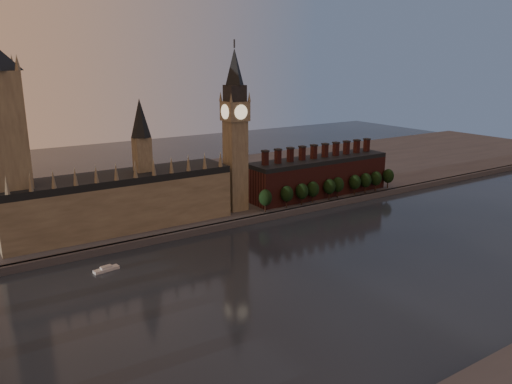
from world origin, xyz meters
The scene contains 17 objects.
ground centered at (0.00, 0.00, 0.00)m, with size 900.00×900.00×0.00m, color black.
north_bank centered at (0.00, 178.04, 2.00)m, with size 900.00×182.00×4.00m.
palace_of_westminster centered at (-64.41, 114.91, 21.63)m, with size 130.00×30.30×74.00m.
victoria_tower centered at (-120.00, 115.00, 59.09)m, with size 24.00×24.00×108.00m.
big_ben centered at (10.00, 110.00, 56.83)m, with size 15.00×15.00×107.00m.
chimney_block centered at (80.00, 110.00, 17.82)m, with size 110.00×25.00×37.00m.
embankment_tree_0 centered at (22.80, 94.69, 13.47)m, with size 8.60×8.60×14.88m.
embankment_tree_1 centered at (40.04, 94.67, 13.47)m, with size 8.60×8.60×14.88m.
embankment_tree_2 centered at (52.33, 94.26, 13.47)m, with size 8.60×8.60×14.88m.
embankment_tree_3 centered at (62.20, 94.73, 13.47)m, with size 8.60×8.60×14.88m.
embankment_tree_4 centered at (76.54, 94.09, 13.47)m, with size 8.60×8.60×14.88m.
embankment_tree_5 centered at (85.27, 95.01, 13.47)m, with size 8.60×8.60×14.88m.
embankment_tree_6 centered at (100.76, 93.96, 13.47)m, with size 8.60×8.60×14.88m.
embankment_tree_7 centered at (111.29, 93.70, 13.47)m, with size 8.60×8.60×14.88m.
embankment_tree_8 centered at (121.92, 93.61, 13.47)m, with size 8.60×8.60×14.88m.
embankment_tree_9 centered at (135.62, 94.19, 13.47)m, with size 8.60×8.60×14.88m.
river_boat centered at (-89.05, 67.33, 0.95)m, with size 12.79×5.40×2.48m.
Camera 1 is at (-150.84, -159.71, 99.06)m, focal length 35.00 mm.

